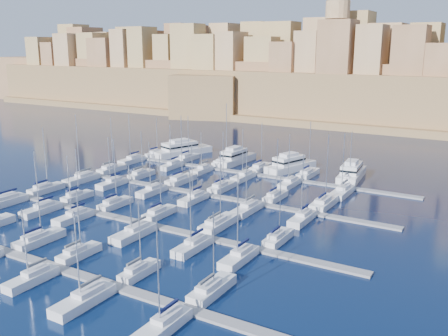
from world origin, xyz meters
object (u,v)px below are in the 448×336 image
Objects in this scene: sailboat_4 at (139,271)px; motor_yacht_a at (181,149)px; motor_yacht_c at (290,164)px; motor_yacht_d at (351,172)px; motor_yacht_b at (235,157)px; sailboat_2 at (39,239)px.

sailboat_4 is 84.23m from motor_yacht_a.
sailboat_4 is 70.96m from motor_yacht_c.
sailboat_4 is 71.30m from motor_yacht_d.
motor_yacht_c is (37.19, -1.42, -0.00)m from motor_yacht_a.
motor_yacht_b and motor_yacht_c have the same top height.
sailboat_2 is 77.32m from motor_yacht_d.
motor_yacht_c is at bearing 95.13° from sailboat_4.
sailboat_2 is at bearing -103.43° from motor_yacht_c.
motor_yacht_a is at bearing 106.09° from sailboat_2.
motor_yacht_b is 34.15m from motor_yacht_d.
sailboat_4 is 0.58× the size of motor_yacht_a.
motor_yacht_a is 54.26m from motor_yacht_d.
sailboat_2 is 1.31× the size of sailboat_4.
motor_yacht_d is at bearing -0.64° from motor_yacht_c.
motor_yacht_c is at bearing 76.57° from sailboat_2.
sailboat_2 is 71.73m from motor_yacht_c.
motor_yacht_d is at bearing 0.22° from motor_yacht_b.
sailboat_2 reaches higher than sailboat_4.
motor_yacht_c is (16.66, 69.77, 0.97)m from sailboat_2.
motor_yacht_a and motor_yacht_b have the same top height.
motor_yacht_c is at bearing 179.36° from motor_yacht_d.
sailboat_4 is at bearing -84.87° from motor_yacht_c.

